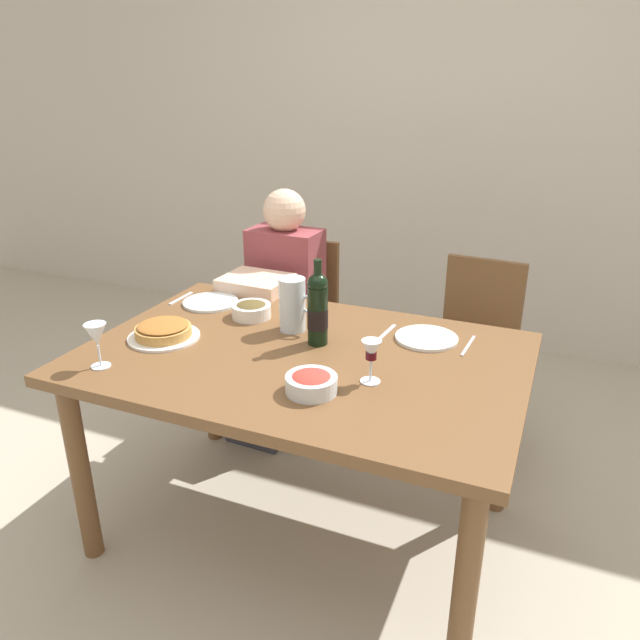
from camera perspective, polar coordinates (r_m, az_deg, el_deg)
ground_plane at (r=2.51m, az=-1.46°, el=-18.97°), size 8.00×8.00×0.00m
back_wall at (r=3.91m, az=11.76°, el=18.13°), size 8.00×0.10×2.80m
dining_table at (r=2.13m, az=-1.63°, el=-5.37°), size 1.50×1.00×0.76m
wine_bottle at (r=2.11m, az=-0.22°, el=1.06°), size 0.07×0.07×0.31m
water_pitcher at (r=2.24m, az=-2.58°, el=1.18°), size 0.15×0.10×0.20m
baked_tart at (r=2.26m, az=-14.52°, el=-1.03°), size 0.26×0.26×0.06m
salad_bowl at (r=1.83m, az=-0.83°, el=-5.89°), size 0.16×0.16×0.06m
olive_bowl at (r=2.40m, az=-6.48°, el=1.00°), size 0.16×0.16×0.06m
wine_glass_left_diner at (r=1.86m, az=4.84°, el=-3.09°), size 0.06×0.06×0.14m
wine_glass_right_diner at (r=2.08m, az=-20.29°, el=-1.44°), size 0.07×0.07×0.15m
dinner_plate_left_setting at (r=2.22m, az=9.99°, el=-1.68°), size 0.23×0.23×0.01m
dinner_plate_right_setting at (r=2.57m, az=-10.26°, el=1.65°), size 0.23×0.23×0.01m
fork_left_setting at (r=2.26m, az=6.29°, el=-1.17°), size 0.03×0.16×0.00m
knife_left_setting at (r=2.20m, az=13.78°, el=-2.36°), size 0.02×0.18×0.00m
knife_right_setting at (r=2.50m, az=-7.35°, el=1.12°), size 0.03×0.18×0.00m
spoon_right_setting at (r=2.65m, az=-12.95°, el=2.00°), size 0.01×0.16×0.00m
chair_left at (r=3.13m, az=-2.12°, el=0.55°), size 0.41×0.41×0.87m
diner_left at (r=2.89m, az=-4.25°, el=1.16°), size 0.35×0.51×1.16m
chair_right at (r=2.89m, az=14.31°, el=-2.09°), size 0.43×0.43×0.87m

